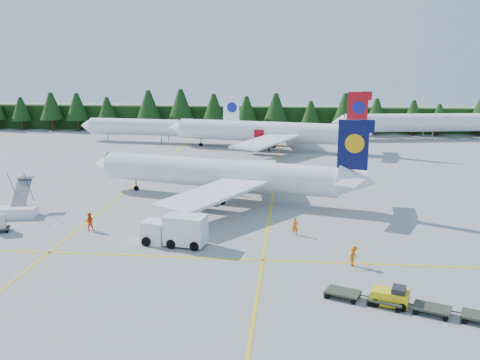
# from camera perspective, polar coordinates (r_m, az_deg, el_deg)

# --- Properties ---
(ground) EXTENTS (320.00, 320.00, 0.00)m
(ground) POSITION_cam_1_polar(r_m,az_deg,el_deg) (54.87, -3.50, -6.03)
(ground) COLOR #989893
(ground) RESTS_ON ground
(taxi_stripe_a) EXTENTS (0.25, 120.00, 0.01)m
(taxi_stripe_a) POSITION_cam_1_polar(r_m,az_deg,el_deg) (76.75, -11.51, -0.77)
(taxi_stripe_a) COLOR yellow
(taxi_stripe_a) RESTS_ON ground
(taxi_stripe_b) EXTENTS (0.25, 120.00, 0.01)m
(taxi_stripe_b) POSITION_cam_1_polar(r_m,az_deg,el_deg) (73.46, 3.59, -1.14)
(taxi_stripe_b) COLOR yellow
(taxi_stripe_b) RESTS_ON ground
(taxi_stripe_cross) EXTENTS (80.00, 0.25, 0.01)m
(taxi_stripe_cross) POSITION_cam_1_polar(r_m,az_deg,el_deg) (49.31, -4.61, -8.26)
(taxi_stripe_cross) COLOR yellow
(taxi_stripe_cross) RESTS_ON ground
(treeline_hedge) EXTENTS (220.00, 4.00, 6.00)m
(treeline_hedge) POSITION_cam_1_polar(r_m,az_deg,el_deg) (134.32, 2.01, 6.54)
(treeline_hedge) COLOR black
(treeline_hedge) RESTS_ON ground
(airliner_navy) EXTENTS (36.59, 29.72, 10.86)m
(airliner_navy) POSITION_cam_1_polar(r_m,az_deg,el_deg) (68.86, -2.98, 0.70)
(airliner_navy) COLOR white
(airliner_navy) RESTS_ON ground
(airliner_red) EXTENTS (39.81, 32.45, 11.68)m
(airliner_red) POSITION_cam_1_polar(r_m,az_deg,el_deg) (106.60, 1.97, 5.17)
(airliner_red) COLOR white
(airliner_red) RESTS_ON ground
(airliner_far_left) EXTENTS (35.80, 7.06, 10.42)m
(airliner_far_left) POSITION_cam_1_polar(r_m,az_deg,el_deg) (117.31, -9.33, 5.59)
(airliner_far_left) COLOR white
(airliner_far_left) RESTS_ON ground
(airliner_far_right) EXTENTS (40.63, 9.89, 11.87)m
(airliner_far_right) POSITION_cam_1_polar(r_m,az_deg,el_deg) (126.86, 18.15, 5.87)
(airliner_far_right) COLOR white
(airliner_far_right) RESTS_ON ground
(airstairs) EXTENTS (4.57, 6.20, 3.82)m
(airstairs) POSITION_cam_1_polar(r_m,az_deg,el_deg) (66.60, -22.59, -2.86)
(airstairs) COLOR white
(airstairs) RESTS_ON ground
(service_truck) EXTENTS (6.51, 3.24, 3.00)m
(service_truck) POSITION_cam_1_polar(r_m,az_deg,el_deg) (52.40, -7.00, -5.31)
(service_truck) COLOR white
(service_truck) RESTS_ON ground
(baggage_tug) EXTENTS (2.96, 2.15, 1.42)m
(baggage_tug) POSITION_cam_1_polar(r_m,az_deg,el_deg) (41.56, 15.83, -11.87)
(baggage_tug) COLOR yellow
(baggage_tug) RESTS_ON ground
(dolly_train) EXTENTS (15.07, 6.50, 0.15)m
(dolly_train) POSITION_cam_1_polar(r_m,az_deg,el_deg) (41.24, 19.80, -12.70)
(dolly_train) COLOR #303728
(dolly_train) RESTS_ON ground
(crew_a) EXTENTS (0.73, 0.55, 1.82)m
(crew_a) POSITION_cam_1_polar(r_m,az_deg,el_deg) (55.27, 5.89, -4.94)
(crew_a) COLOR #F86805
(crew_a) RESTS_ON ground
(crew_b) EXTENTS (1.14, 1.02, 1.94)m
(crew_b) POSITION_cam_1_polar(r_m,az_deg,el_deg) (58.51, -15.78, -4.30)
(crew_b) COLOR #F44505
(crew_b) RESTS_ON ground
(crew_c) EXTENTS (0.86, 0.93, 1.86)m
(crew_c) POSITION_cam_1_polar(r_m,az_deg,el_deg) (47.98, 12.01, -7.95)
(crew_c) COLOR orange
(crew_c) RESTS_ON ground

